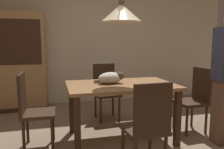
# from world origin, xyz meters

# --- Properties ---
(back_wall) EXTENTS (6.40, 0.10, 2.90)m
(back_wall) POSITION_xyz_m (0.00, 2.65, 1.45)
(back_wall) COLOR beige
(back_wall) RESTS_ON ground
(dining_table) EXTENTS (1.40, 0.90, 0.75)m
(dining_table) POSITION_xyz_m (0.12, 0.52, 0.65)
(dining_table) COLOR olive
(dining_table) RESTS_ON ground
(chair_right_side) EXTENTS (0.42, 0.42, 0.93)m
(chair_right_side) POSITION_xyz_m (1.25, 0.52, 0.51)
(chair_right_side) COLOR #382316
(chair_right_side) RESTS_ON ground
(chair_far_back) EXTENTS (0.43, 0.43, 0.93)m
(chair_far_back) POSITION_xyz_m (0.11, 1.40, 0.51)
(chair_far_back) COLOR #382316
(chair_far_back) RESTS_ON ground
(chair_near_front) EXTENTS (0.43, 0.43, 0.93)m
(chair_near_front) POSITION_xyz_m (0.12, -0.36, 0.51)
(chair_near_front) COLOR #382316
(chair_near_front) RESTS_ON ground
(chair_left_side) EXTENTS (0.41, 0.41, 0.93)m
(chair_left_side) POSITION_xyz_m (-1.01, 0.52, 0.51)
(chair_left_side) COLOR #382316
(chair_left_side) RESTS_ON ground
(cat_sleeping) EXTENTS (0.40, 0.30, 0.16)m
(cat_sleeping) POSITION_xyz_m (0.00, 0.59, 0.83)
(cat_sleeping) COLOR beige
(cat_sleeping) RESTS_ON dining_table
(pendant_lamp) EXTENTS (0.52, 0.52, 1.30)m
(pendant_lamp) POSITION_xyz_m (0.12, 0.52, 1.66)
(pendant_lamp) COLOR beige
(hutch_bookcase) EXTENTS (1.12, 0.45, 1.85)m
(hutch_bookcase) POSITION_xyz_m (-1.42, 2.32, 0.89)
(hutch_bookcase) COLOR #A87A4C
(hutch_bookcase) RESTS_ON ground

